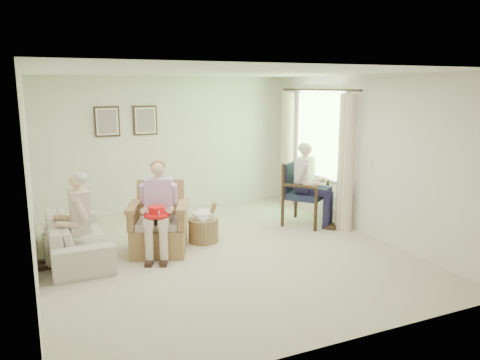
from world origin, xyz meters
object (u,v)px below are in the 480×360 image
at_px(hatbox, 203,225).
at_px(person_wicker, 160,202).
at_px(sofa, 77,236).
at_px(person_sofa, 77,213).
at_px(person_dark, 309,178).
at_px(red_hat, 157,212).
at_px(wood_armchair, 303,190).
at_px(wicker_armchair, 158,230).

bearing_deg(hatbox, person_wicker, -158.98).
height_order(sofa, person_sofa, person_sofa).
bearing_deg(person_wicker, person_dark, 29.48).
bearing_deg(person_dark, hatbox, 144.09).
bearing_deg(person_wicker, red_hat, -95.42).
xyz_separation_m(person_wicker, person_dark, (2.73, 0.37, 0.07)).
distance_m(red_hat, hatbox, 1.07).
xyz_separation_m(wood_armchair, sofa, (-3.85, -0.11, -0.30)).
bearing_deg(wood_armchair, wicker_armchair, 150.36).
distance_m(wood_armchair, hatbox, 2.02).
bearing_deg(sofa, wood_armchair, -88.37).
bearing_deg(red_hat, person_dark, 11.20).
bearing_deg(wicker_armchair, red_hat, -84.82).
bearing_deg(person_dark, wood_armchair, 51.73).
bearing_deg(wood_armchair, person_sofa, 147.54).
relative_size(wicker_armchair, hatbox, 1.46).
bearing_deg(hatbox, red_hat, -150.73).
height_order(wicker_armchair, hatbox, wicker_armchair).
height_order(wicker_armchair, person_dark, person_dark).
distance_m(wicker_armchair, hatbox, 0.78).
bearing_deg(sofa, person_sofa, 180.00).
bearing_deg(red_hat, wicker_armchair, 73.47).
relative_size(wicker_armchair, sofa, 0.51).
height_order(sofa, red_hat, red_hat).
height_order(wood_armchair, person_sofa, person_sofa).
bearing_deg(person_dark, sofa, 140.71).
relative_size(person_dark, hatbox, 2.03).
height_order(sofa, hatbox, hatbox).
bearing_deg(person_wicker, wood_armchair, 33.11).
distance_m(wood_armchair, person_dark, 0.31).
relative_size(wicker_armchair, person_dark, 0.72).
distance_m(wicker_armchair, person_wicker, 0.48).
bearing_deg(wood_armchair, person_wicker, 153.13).
distance_m(person_wicker, hatbox, 0.96).
bearing_deg(person_sofa, red_hat, 68.47).
xyz_separation_m(wood_armchair, person_wicker, (-2.73, -0.55, 0.19)).
relative_size(wood_armchair, sofa, 0.54).
relative_size(wood_armchair, person_wicker, 0.81).
distance_m(sofa, person_sofa, 0.50).
height_order(wicker_armchair, person_wicker, person_wicker).
xyz_separation_m(sofa, red_hat, (1.02, -0.63, 0.40)).
bearing_deg(person_dark, wicker_armchair, 146.67).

